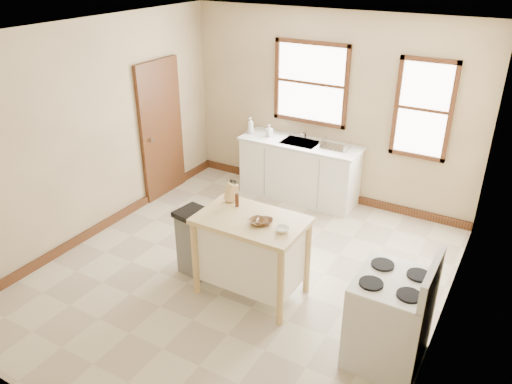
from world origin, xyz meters
TOP-DOWN VIEW (x-y plane):
  - floor at (0.00, 0.00)m, footprint 5.00×5.00m
  - ceiling at (0.00, 0.00)m, footprint 5.00×5.00m
  - wall_back at (0.00, 2.50)m, footprint 4.50×0.04m
  - wall_left at (-2.25, 0.00)m, footprint 0.04×5.00m
  - wall_right at (2.25, 0.00)m, footprint 0.04×5.00m
  - window_main at (-0.30, 2.48)m, footprint 1.17×0.06m
  - window_side at (1.35, 2.48)m, footprint 0.77×0.06m
  - door_left at (-2.21, 1.30)m, footprint 0.06×0.90m
  - baseboard_back at (0.00, 2.47)m, footprint 4.50×0.04m
  - baseboard_left at (-2.22, 0.00)m, footprint 0.04×5.00m
  - sink_counter at (-0.30, 2.20)m, footprint 1.86×0.62m
  - faucet at (-0.30, 2.38)m, footprint 0.03×0.03m
  - soap_bottle_a at (-1.15, 2.17)m, footprint 0.11×0.11m
  - soap_bottle_b at (-0.82, 2.18)m, footprint 0.11×0.11m
  - dish_rack at (0.24, 2.23)m, footprint 0.41×0.31m
  - kitchen_island at (0.29, -0.23)m, footprint 1.17×0.74m
  - knife_block at (-0.12, 0.00)m, footprint 0.13×0.13m
  - pepper_grinder at (0.01, -0.07)m, footprint 0.06×0.06m
  - bowl_a at (0.40, -0.30)m, footprint 0.24×0.24m
  - bowl_b at (0.46, -0.26)m, footprint 0.22×0.22m
  - bowl_c at (0.69, -0.31)m, footprint 0.18×0.18m
  - trash_bin at (-0.48, -0.22)m, footprint 0.47×0.41m
  - gas_stove at (1.91, -0.47)m, footprint 0.72×0.73m

SIDE VIEW (x-z plane):
  - floor at x=0.00m, z-range 0.00..0.00m
  - baseboard_back at x=0.00m, z-range 0.00..0.12m
  - baseboard_left at x=-2.22m, z-range 0.00..0.12m
  - trash_bin at x=-0.48m, z-range 0.00..0.82m
  - sink_counter at x=-0.30m, z-range 0.00..0.92m
  - kitchen_island at x=0.29m, z-range 0.00..0.95m
  - gas_stove at x=1.91m, z-range 0.00..1.17m
  - dish_rack at x=0.24m, z-range 0.92..1.02m
  - bowl_b at x=0.46m, z-range 0.95..1.00m
  - bowl_c at x=0.69m, z-range 0.95..1.00m
  - bowl_a at x=0.40m, z-range 0.95..1.00m
  - soap_bottle_b at x=-0.82m, z-range 0.92..1.11m
  - pepper_grinder at x=0.01m, z-range 0.95..1.10m
  - faucet at x=-0.30m, z-range 0.92..1.14m
  - soap_bottle_a at x=-1.15m, z-range 0.92..1.17m
  - door_left at x=-2.21m, z-range 0.00..2.10m
  - knife_block at x=-0.12m, z-range 0.95..1.15m
  - wall_back at x=0.00m, z-range 0.00..2.80m
  - wall_left at x=-2.25m, z-range 0.00..2.80m
  - wall_right at x=2.25m, z-range 0.00..2.80m
  - window_side at x=1.35m, z-range 0.92..2.29m
  - window_main at x=-0.30m, z-range 1.14..2.36m
  - ceiling at x=0.00m, z-range 2.80..2.80m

